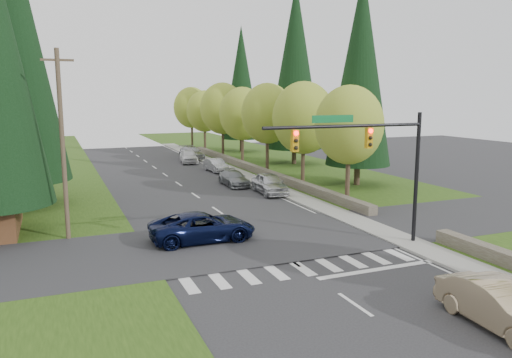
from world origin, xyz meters
TOP-DOWN VIEW (x-y plane):
  - ground at (0.00, 0.00)m, footprint 120.00×120.00m
  - grass_east at (13.00, 20.00)m, footprint 14.00×110.00m
  - grass_west at (-13.00, 20.00)m, footprint 14.00×110.00m
  - cross_street at (0.00, 8.00)m, footprint 120.00×8.00m
  - sidewalk_east at (6.90, 22.00)m, footprint 1.80×80.00m
  - curb_east at (6.05, 22.00)m, footprint 0.20×80.00m
  - stone_wall_north at (8.60, 30.00)m, footprint 0.70×40.00m
  - traffic_signal at (4.37, 4.50)m, footprint 8.70×0.37m
  - utility_pole at (-9.50, 12.00)m, footprint 1.60×0.24m
  - decid_tree_0 at (9.20, 14.00)m, footprint 4.80×4.80m
  - decid_tree_1 at (9.30, 21.00)m, footprint 5.20×5.20m
  - decid_tree_2 at (9.10, 28.00)m, footprint 5.00×5.00m
  - decid_tree_3 at (9.20, 35.00)m, footprint 5.00×5.00m
  - decid_tree_4 at (9.30, 42.00)m, footprint 5.40×5.40m
  - decid_tree_5 at (9.10, 49.00)m, footprint 4.80×4.80m
  - decid_tree_6 at (9.20, 56.00)m, footprint 5.20×5.20m
  - conifer_w_c at (-12.00, 22.00)m, footprint 6.46×6.46m
  - conifer_e_a at (14.00, 20.00)m, footprint 5.44×5.44m
  - conifer_e_b at (15.00, 34.00)m, footprint 6.12×6.12m
  - conifer_e_c at (14.00, 48.00)m, footprint 5.10×5.10m
  - sedan_champagne at (3.39, -4.42)m, footprint 1.85×4.78m
  - suv_navy at (-2.92, 8.97)m, footprint 5.60×2.60m
  - parked_car_a at (5.60, 19.48)m, footprint 2.29×4.89m
  - parked_car_b at (4.20, 23.87)m, footprint 1.84×4.42m
  - parked_car_c at (5.19, 32.01)m, footprint 1.68×4.08m
  - parked_car_d at (4.33, 39.52)m, footprint 2.38×4.67m
  - parked_car_e at (5.60, 43.00)m, footprint 2.30×5.25m

SIDE VIEW (x-z plane):
  - ground at x=0.00m, z-range 0.00..0.00m
  - cross_street at x=0.00m, z-range -0.05..0.05m
  - grass_east at x=13.00m, z-range 0.00..0.06m
  - grass_west at x=-13.00m, z-range 0.00..0.06m
  - sidewalk_east at x=6.90m, z-range 0.00..0.13m
  - curb_east at x=6.05m, z-range 0.00..0.13m
  - stone_wall_north at x=8.60m, z-range 0.00..0.70m
  - parked_car_b at x=4.20m, z-range 0.00..1.27m
  - parked_car_c at x=5.19m, z-range 0.00..1.31m
  - parked_car_e at x=5.60m, z-range 0.00..1.50m
  - parked_car_d at x=4.33m, z-range 0.00..1.52m
  - sedan_champagne at x=3.39m, z-range 0.00..1.55m
  - suv_navy at x=-2.92m, z-range 0.00..1.55m
  - parked_car_a at x=5.60m, z-range 0.00..1.62m
  - traffic_signal at x=4.37m, z-range 1.58..8.38m
  - utility_pole at x=-9.50m, z-range 0.14..10.14m
  - decid_tree_5 at x=9.10m, z-range 1.38..9.68m
  - decid_tree_0 at x=9.20m, z-range 1.41..9.78m
  - decid_tree_3 at x=9.20m, z-range 1.39..9.94m
  - decid_tree_1 at x=9.30m, z-range 1.40..10.20m
  - decid_tree_6 at x=9.20m, z-range 1.43..10.30m
  - decid_tree_2 at x=9.10m, z-range 1.52..10.34m
  - decid_tree_4 at x=9.30m, z-range 1.47..10.65m
  - conifer_e_c at x=14.00m, z-range 0.89..17.69m
  - conifer_e_a at x=14.00m, z-range 0.89..18.69m
  - conifer_e_b at x=15.00m, z-range 0.89..20.69m
  - conifer_w_c at x=-12.00m, z-range 0.89..21.69m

